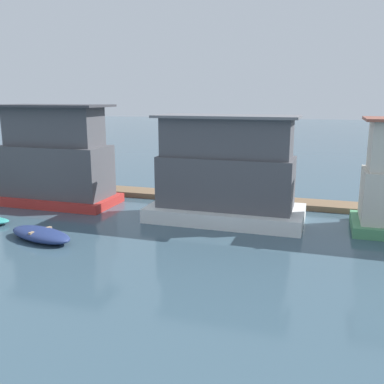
# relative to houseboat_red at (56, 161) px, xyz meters

# --- Properties ---
(ground_plane) EXTENTS (200.00, 200.00, 0.00)m
(ground_plane) POSITION_rel_houseboat_red_xyz_m (8.19, 0.08, -2.43)
(ground_plane) COLOR #385160
(dock_walkway) EXTENTS (33.80, 1.66, 0.30)m
(dock_walkway) POSITION_rel_houseboat_red_xyz_m (8.19, 3.34, -2.28)
(dock_walkway) COLOR brown
(dock_walkway) RESTS_ON ground_plane
(houseboat_red) EXTENTS (6.60, 3.22, 5.47)m
(houseboat_red) POSITION_rel_houseboat_red_xyz_m (0.00, 0.00, 0.00)
(houseboat_red) COLOR red
(houseboat_red) RESTS_ON ground_plane
(houseboat_white) EXTENTS (7.43, 3.60, 5.05)m
(houseboat_white) POSITION_rel_houseboat_red_xyz_m (9.73, -0.39, -0.18)
(houseboat_white) COLOR white
(houseboat_white) RESTS_ON ground_plane
(dinghy_navy) EXTENTS (3.53, 2.12, 0.51)m
(dinghy_navy) POSITION_rel_houseboat_red_xyz_m (3.07, -5.70, -2.17)
(dinghy_navy) COLOR navy
(dinghy_navy) RESTS_ON ground_plane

